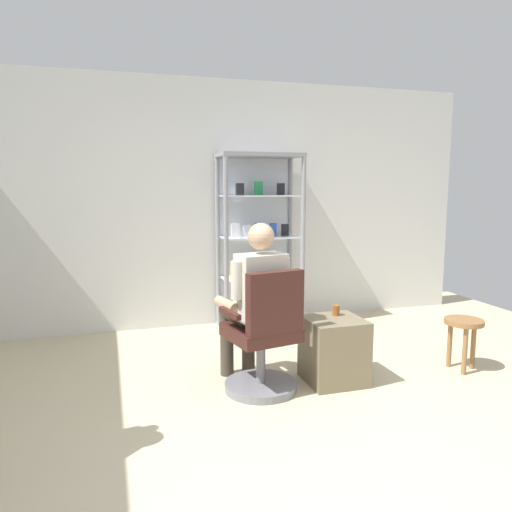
# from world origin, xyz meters

# --- Properties ---
(ground_plane) EXTENTS (7.20, 7.20, 0.00)m
(ground_plane) POSITION_xyz_m (0.00, 0.00, 0.00)
(ground_plane) COLOR #C6B793
(back_wall) EXTENTS (6.00, 0.10, 2.70)m
(back_wall) POSITION_xyz_m (0.00, 3.00, 1.35)
(back_wall) COLOR silver
(back_wall) RESTS_ON ground
(display_cabinet_main) EXTENTS (0.90, 0.45, 1.90)m
(display_cabinet_main) POSITION_xyz_m (0.40, 2.76, 0.96)
(display_cabinet_main) COLOR gray
(display_cabinet_main) RESTS_ON ground
(office_chair) EXTENTS (0.61, 0.57, 0.96)m
(office_chair) POSITION_xyz_m (-0.09, 1.00, 0.39)
(office_chair) COLOR slate
(office_chair) RESTS_ON ground
(seated_shopkeeper) EXTENTS (0.54, 0.61, 1.29)m
(seated_shopkeeper) POSITION_xyz_m (-0.13, 1.16, 0.71)
(seated_shopkeeper) COLOR #3F382D
(seated_shopkeeper) RESTS_ON ground
(storage_crate) EXTENTS (0.45, 0.44, 0.52)m
(storage_crate) POSITION_xyz_m (0.50, 1.04, 0.26)
(storage_crate) COLOR #72664C
(storage_crate) RESTS_ON ground
(tea_glass) EXTENTS (0.06, 0.06, 0.09)m
(tea_glass) POSITION_xyz_m (0.56, 1.13, 0.56)
(tea_glass) COLOR brown
(tea_glass) RESTS_ON storage_crate
(wooden_stool) EXTENTS (0.32, 0.32, 0.44)m
(wooden_stool) POSITION_xyz_m (1.66, 0.95, 0.35)
(wooden_stool) COLOR olive
(wooden_stool) RESTS_ON ground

